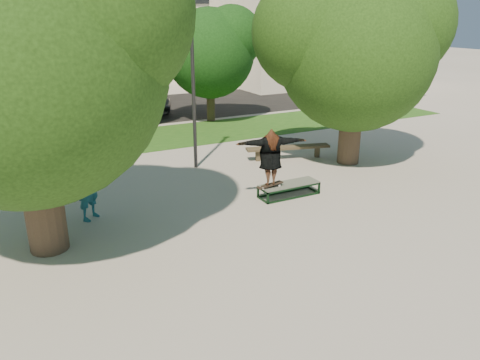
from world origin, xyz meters
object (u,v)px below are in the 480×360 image
tree_right (353,43)px  car_silver_b (114,104)px  lamppost (193,74)px  car_dark (69,112)px  grind_box (289,190)px  bench (288,148)px  tree_left (14,45)px  bystander (88,184)px  car_grey (139,98)px

tree_right → car_silver_b: (-5.42, 11.44, -3.41)m
lamppost → car_silver_b: size_ratio=1.30×
car_silver_b → lamppost: bearing=-85.9°
tree_right → car_dark: bearing=126.7°
tree_right → grind_box: tree_right is taller
tree_right → lamppost: tree_right is taller
grind_box → car_dark: size_ratio=0.43×
bench → car_silver_b: bearing=126.2°
tree_left → bystander: bearing=43.4°
car_grey → bystander: bearing=-109.0°
tree_left → car_dark: tree_left is taller
car_grey → bench: bearing=-76.8°
tree_right → car_grey: 13.57m
tree_left → grind_box: 7.89m
grind_box → tree_right: bearing=27.3°
tree_left → car_grey: tree_left is taller
tree_right → bystander: 9.53m
tree_left → tree_right: 10.41m
tree_left → bench: size_ratio=2.31×
lamppost → bystander: size_ratio=3.19×
bystander → bench: size_ratio=0.62×
grind_box → car_dark: bearing=109.0°
bench → car_silver_b: 10.88m
tree_left → car_grey: bearing=66.2°
bystander → tree_left: bearing=-179.4°
car_dark → bystander: bearing=-85.1°
tree_right → bench: size_ratio=2.12×
tree_left → car_dark: 13.18m
bystander → bench: (7.40, 2.08, -0.56)m
lamppost → car_dark: (-2.85, 8.50, -2.45)m
tree_right → lamppost: (-4.92, 1.92, -0.94)m
tree_left → car_grey: size_ratio=1.40×
grind_box → bystander: bearing=169.4°
tree_left → car_silver_b: size_ratio=1.51×
tree_right → bench: (-1.57, 1.27, -3.70)m
car_grey → car_silver_b: size_ratio=1.08×
tree_left → car_grey: 16.35m
grind_box → car_dark: car_dark is taller
car_grey → car_silver_b: 1.99m
lamppost → car_silver_b: (-0.50, 9.52, -2.47)m
lamppost → grind_box: size_ratio=3.39×
car_grey → car_silver_b: car_grey is taller
grind_box → car_silver_b: 13.41m
car_dark → bench: bearing=-44.9°
bystander → grind_box: bearing=-53.4°
tree_right → bench: 4.21m
bystander → car_silver_b: (3.55, 12.25, -0.28)m
tree_left → grind_box: tree_left is taller
tree_left → car_dark: bearing=78.9°
bystander → car_dark: bearing=41.1°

